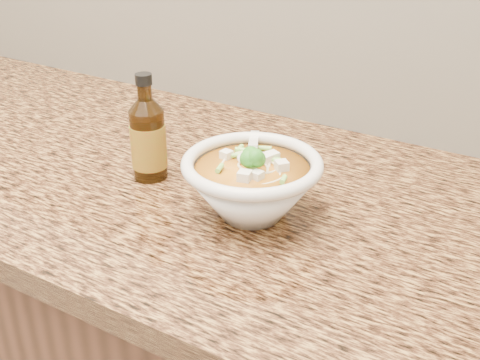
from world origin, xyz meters
The scene contains 4 objects.
cabinet centered at (0.00, 1.68, 0.43)m, with size 4.00×0.65×0.86m, color #311B0E.
counter_slab centered at (0.00, 1.68, 0.88)m, with size 4.00×0.68×0.04m, color #A6783C.
soup_bowl centered at (0.28, 1.61, 0.95)m, with size 0.20×0.22×0.11m.
hot_sauce_bottle centered at (0.07, 1.63, 0.97)m, with size 0.06×0.06×0.18m.
Camera 1 is at (0.66, 0.94, 1.36)m, focal length 45.00 mm.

